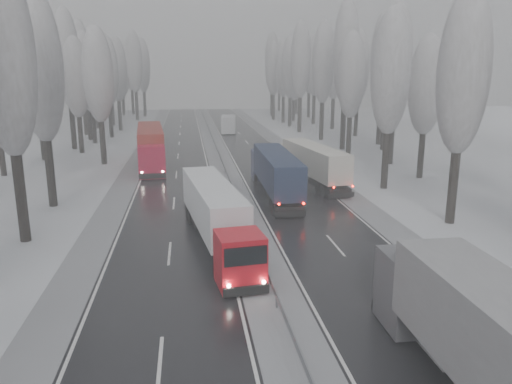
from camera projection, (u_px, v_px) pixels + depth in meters
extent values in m
plane|color=silver|center=(295.00, 354.00, 19.70)|extent=(260.00, 260.00, 0.00)
cube|color=black|center=(283.00, 184.00, 49.27)|extent=(7.50, 200.00, 0.03)
cube|color=black|center=(175.00, 187.00, 47.88)|extent=(7.50, 200.00, 0.03)
cube|color=#97999F|center=(230.00, 186.00, 48.57)|extent=(3.00, 200.00, 0.04)
cube|color=#97999F|center=(331.00, 182.00, 49.93)|extent=(2.40, 200.00, 0.04)
cube|color=#97999F|center=(122.00, 189.00, 47.22)|extent=(2.40, 200.00, 0.04)
cube|color=slate|center=(230.00, 180.00, 48.44)|extent=(0.06, 200.00, 0.32)
cube|color=slate|center=(232.00, 187.00, 46.58)|extent=(0.12, 0.12, 0.60)
cube|color=slate|center=(213.00, 141.00, 77.38)|extent=(0.12, 0.12, 0.60)
cylinder|color=black|center=(453.00, 186.00, 36.11)|extent=(0.68, 0.68, 5.60)
ellipsoid|color=gray|center=(464.00, 72.00, 34.22)|extent=(3.60, 3.60, 11.45)
cylinder|color=black|center=(385.00, 159.00, 46.98)|extent=(0.68, 0.68, 5.62)
ellipsoid|color=gray|center=(391.00, 71.00, 45.08)|extent=(3.60, 3.60, 11.48)
cylinder|color=black|center=(421.00, 154.00, 51.64)|extent=(0.64, 0.64, 4.94)
ellipsoid|color=gray|center=(427.00, 85.00, 49.97)|extent=(3.60, 3.60, 10.09)
cylinder|color=black|center=(386.00, 147.00, 55.29)|extent=(0.66, 0.66, 5.32)
ellipsoid|color=gray|center=(391.00, 77.00, 53.49)|extent=(3.60, 3.60, 10.88)
cylinder|color=black|center=(391.00, 138.00, 59.32)|extent=(0.72, 0.72, 6.31)
ellipsoid|color=gray|center=(396.00, 59.00, 57.19)|extent=(3.60, 3.60, 12.90)
cylinder|color=black|center=(349.00, 135.00, 65.22)|extent=(0.67, 0.67, 5.38)
ellipsoid|color=gray|center=(352.00, 75.00, 63.40)|extent=(3.60, 3.60, 10.98)
cylinder|color=black|center=(383.00, 134.00, 69.99)|extent=(0.62, 0.62, 4.59)
ellipsoid|color=gray|center=(386.00, 86.00, 68.44)|extent=(3.60, 3.60, 9.39)
cylinder|color=black|center=(343.00, 125.00, 70.36)|extent=(0.76, 0.76, 6.95)
ellipsoid|color=gray|center=(346.00, 52.00, 68.01)|extent=(3.60, 3.60, 14.19)
cylinder|color=black|center=(379.00, 123.00, 75.17)|extent=(0.74, 0.74, 6.59)
ellipsoid|color=gray|center=(383.00, 58.00, 72.94)|extent=(3.60, 3.60, 13.46)
cylinder|color=black|center=(322.00, 120.00, 80.25)|extent=(0.72, 0.72, 6.37)
ellipsoid|color=gray|center=(323.00, 62.00, 78.10)|extent=(3.60, 3.60, 13.01)
cylinder|color=black|center=(356.00, 118.00, 85.10)|extent=(0.70, 0.70, 5.97)
ellipsoid|color=gray|center=(359.00, 67.00, 83.08)|extent=(3.60, 3.60, 12.20)
cylinder|color=black|center=(300.00, 114.00, 90.34)|extent=(0.74, 0.74, 6.65)
ellipsoid|color=gray|center=(301.00, 60.00, 88.09)|extent=(3.60, 3.60, 13.59)
cylinder|color=black|center=(333.00, 113.00, 95.23)|extent=(0.71, 0.71, 6.14)
ellipsoid|color=gray|center=(334.00, 66.00, 93.15)|extent=(3.60, 3.60, 12.54)
cylinder|color=black|center=(290.00, 111.00, 99.82)|extent=(0.71, 0.71, 6.05)
ellipsoid|color=gray|center=(291.00, 67.00, 97.78)|extent=(3.60, 3.60, 12.37)
cylinder|color=black|center=(314.00, 109.00, 104.43)|extent=(0.72, 0.72, 6.30)
ellipsoid|color=gray|center=(315.00, 65.00, 102.30)|extent=(3.60, 3.60, 12.87)
cylinder|color=black|center=(283.00, 109.00, 107.08)|extent=(0.70, 0.70, 5.88)
ellipsoid|color=gray|center=(284.00, 69.00, 105.09)|extent=(3.60, 3.60, 12.00)
cylinder|color=black|center=(293.00, 110.00, 111.47)|extent=(0.64, 0.64, 4.86)
ellipsoid|color=gray|center=(294.00, 78.00, 109.82)|extent=(3.60, 3.60, 9.92)
cylinder|color=black|center=(273.00, 106.00, 113.79)|extent=(0.70, 0.70, 5.98)
ellipsoid|color=gray|center=(274.00, 68.00, 111.77)|extent=(3.60, 3.60, 12.21)
cylinder|color=black|center=(309.00, 104.00, 118.83)|extent=(0.71, 0.71, 6.19)
ellipsoid|color=gray|center=(310.00, 66.00, 116.74)|extent=(3.60, 3.60, 12.64)
cylinder|color=black|center=(272.00, 102.00, 123.33)|extent=(0.75, 0.75, 6.86)
ellipsoid|color=gray|center=(272.00, 61.00, 121.01)|extent=(3.60, 3.60, 14.01)
cylinder|color=black|center=(296.00, 103.00, 128.26)|extent=(0.68, 0.68, 5.55)
ellipsoid|color=gray|center=(297.00, 72.00, 126.39)|extent=(3.60, 3.60, 11.33)
cylinder|color=black|center=(271.00, 101.00, 133.82)|extent=(0.71, 0.71, 6.09)
ellipsoid|color=gray|center=(272.00, 67.00, 131.76)|extent=(3.60, 3.60, 12.45)
cylinder|color=black|center=(279.00, 101.00, 138.11)|extent=(0.67, 0.67, 5.49)
ellipsoid|color=gray|center=(279.00, 72.00, 136.26)|extent=(3.60, 3.60, 11.21)
cylinder|color=black|center=(21.00, 196.00, 32.14)|extent=(0.71, 0.71, 6.14)
ellipsoid|color=gray|center=(5.00, 55.00, 30.07)|extent=(3.60, 3.60, 12.55)
cylinder|color=black|center=(50.00, 171.00, 40.65)|extent=(0.69, 0.69, 5.83)
ellipsoid|color=gray|center=(40.00, 66.00, 38.68)|extent=(3.60, 3.60, 11.92)
cylinder|color=black|center=(48.00, 157.00, 49.67)|extent=(0.65, 0.65, 5.03)
ellipsoid|color=gray|center=(41.00, 84.00, 47.97)|extent=(3.60, 3.60, 10.28)
cylinder|color=black|center=(2.00, 154.00, 52.79)|extent=(0.63, 0.63, 4.73)
cylinder|color=black|center=(103.00, 141.00, 59.30)|extent=(0.67, 0.67, 5.44)
ellipsoid|color=gray|center=(98.00, 74.00, 57.46)|extent=(3.60, 3.60, 11.11)
cylinder|color=black|center=(42.00, 137.00, 62.07)|extent=(0.69, 0.69, 5.72)
ellipsoid|color=gray|center=(36.00, 70.00, 60.13)|extent=(3.60, 3.60, 11.69)
cylinder|color=black|center=(81.00, 134.00, 67.40)|extent=(0.66, 0.66, 5.23)
ellipsoid|color=gray|center=(76.00, 77.00, 65.64)|extent=(3.60, 3.60, 10.68)
cylinder|color=black|center=(73.00, 126.00, 70.85)|extent=(0.74, 0.74, 6.60)
ellipsoid|color=gray|center=(67.00, 57.00, 68.62)|extent=(3.60, 3.60, 13.49)
cylinder|color=black|center=(94.00, 126.00, 76.70)|extent=(0.65, 0.65, 5.16)
ellipsoid|color=gray|center=(90.00, 77.00, 74.95)|extent=(3.60, 3.60, 10.54)
cylinder|color=black|center=(89.00, 122.00, 80.29)|extent=(0.69, 0.69, 5.79)
ellipsoid|color=gray|center=(85.00, 69.00, 78.33)|extent=(3.60, 3.60, 11.84)
cylinder|color=black|center=(111.00, 120.00, 83.36)|extent=(0.68, 0.68, 5.64)
ellipsoid|color=gray|center=(107.00, 71.00, 81.45)|extent=(3.60, 3.60, 11.53)
cylinder|color=black|center=(85.00, 116.00, 86.46)|extent=(0.73, 0.73, 6.56)
ellipsoid|color=gray|center=(81.00, 60.00, 84.24)|extent=(3.60, 3.60, 13.40)
cylinder|color=black|center=(120.00, 115.00, 93.08)|extent=(0.69, 0.69, 5.79)
ellipsoid|color=gray|center=(117.00, 69.00, 91.12)|extent=(3.60, 3.60, 11.84)
cylinder|color=black|center=(97.00, 111.00, 96.19)|extent=(0.74, 0.74, 6.65)
ellipsoid|color=gray|center=(93.00, 60.00, 93.95)|extent=(3.60, 3.60, 13.58)
cylinder|color=black|center=(113.00, 113.00, 101.80)|extent=(0.65, 0.65, 5.12)
ellipsoid|color=gray|center=(110.00, 76.00, 100.07)|extent=(3.60, 3.60, 10.46)
cylinder|color=black|center=(101.00, 110.00, 105.19)|extent=(0.69, 0.69, 5.84)
ellipsoid|color=gray|center=(98.00, 69.00, 103.21)|extent=(3.60, 3.60, 11.92)
cylinder|color=black|center=(137.00, 105.00, 112.52)|extent=(0.74, 0.74, 6.67)
ellipsoid|color=gray|center=(134.00, 62.00, 110.26)|extent=(3.60, 3.60, 13.63)
cylinder|color=black|center=(98.00, 105.00, 115.20)|extent=(0.72, 0.72, 6.31)
ellipsoid|color=gray|center=(95.00, 65.00, 113.07)|extent=(3.60, 3.60, 12.88)
cylinder|color=black|center=(145.00, 103.00, 121.74)|extent=(0.72, 0.72, 6.29)
ellipsoid|color=gray|center=(143.00, 66.00, 119.62)|extent=(3.60, 3.60, 12.84)
cylinder|color=black|center=(123.00, 105.00, 125.02)|extent=(0.64, 0.64, 4.86)
ellipsoid|color=gray|center=(122.00, 77.00, 123.37)|extent=(3.60, 3.60, 9.92)
cylinder|color=black|center=(133.00, 101.00, 127.58)|extent=(0.74, 0.74, 6.63)
ellipsoid|color=gray|center=(131.00, 63.00, 125.34)|extent=(3.60, 3.60, 13.54)
cylinder|color=black|center=(124.00, 102.00, 131.16)|extent=(0.69, 0.69, 5.79)
ellipsoid|color=gray|center=(122.00, 70.00, 129.20)|extent=(3.60, 3.60, 11.82)
cube|color=#4A4B4F|center=(410.00, 286.00, 21.80)|extent=(2.70, 2.80, 3.20)
cube|color=black|center=(399.00, 258.00, 22.91)|extent=(2.46, 0.13, 1.07)
cube|color=black|center=(395.00, 298.00, 23.49)|extent=(2.67, 0.19, 0.53)
cylinder|color=black|center=(392.00, 322.00, 21.12)|extent=(0.39, 1.11, 1.11)
cylinder|color=black|center=(442.00, 318.00, 21.40)|extent=(0.39, 1.11, 1.11)
sphere|color=white|center=(375.00, 291.00, 23.30)|extent=(0.23, 0.23, 0.23)
sphere|color=white|center=(416.00, 288.00, 23.54)|extent=(0.23, 0.23, 0.23)
cube|color=#1C2347|center=(264.00, 165.00, 50.60)|extent=(2.48, 2.58, 2.94)
cube|color=black|center=(263.00, 156.00, 51.62)|extent=(2.25, 0.13, 0.98)
cube|color=black|center=(263.00, 174.00, 52.15)|extent=(2.45, 0.18, 0.49)
cube|color=black|center=(277.00, 169.00, 42.99)|extent=(2.67, 12.76, 2.74)
cube|color=black|center=(290.00, 213.00, 37.31)|extent=(2.25, 0.15, 0.44)
cube|color=black|center=(284.00, 201.00, 40.05)|extent=(2.23, 5.41, 0.44)
cube|color=black|center=(289.00, 214.00, 37.87)|extent=(2.25, 0.09, 0.59)
cylinder|color=black|center=(255.00, 177.00, 49.98)|extent=(0.36, 1.02, 1.02)
cylinder|color=black|center=(276.00, 177.00, 50.23)|extent=(0.36, 1.02, 1.02)
cylinder|color=black|center=(272.00, 205.00, 39.60)|extent=(0.36, 1.02, 1.02)
cylinder|color=black|center=(297.00, 204.00, 39.84)|extent=(0.36, 1.02, 1.02)
cylinder|color=black|center=(274.00, 210.00, 38.37)|extent=(0.36, 1.02, 1.02)
cylinder|color=black|center=(301.00, 209.00, 38.62)|extent=(0.36, 1.02, 1.02)
sphere|color=#FF0C05|center=(278.00, 204.00, 36.94)|extent=(0.20, 0.20, 0.20)
sphere|color=#FF0C05|center=(303.00, 203.00, 37.17)|extent=(0.20, 0.20, 0.20)
sphere|color=white|center=(254.00, 170.00, 51.98)|extent=(0.22, 0.22, 0.22)
sphere|color=white|center=(271.00, 170.00, 52.20)|extent=(0.22, 0.22, 0.22)
cube|color=beige|center=(289.00, 157.00, 55.57)|extent=(2.65, 2.73, 2.80)
cube|color=black|center=(285.00, 150.00, 56.50)|extent=(2.14, 0.39, 0.93)
cube|color=black|center=(285.00, 165.00, 57.01)|extent=(2.33, 0.46, 0.47)
cube|color=beige|center=(314.00, 159.00, 48.52)|extent=(4.04, 12.36, 2.62)
cube|color=black|center=(340.00, 194.00, 43.27)|extent=(2.14, 0.41, 0.42)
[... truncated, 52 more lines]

